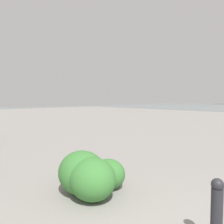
{
  "coord_description": "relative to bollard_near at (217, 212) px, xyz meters",
  "views": [
    {
      "loc": [
        0.08,
        1.1,
        1.57
      ],
      "look_at": [
        8.98,
        -6.96,
        0.85
      ],
      "focal_mm": 34.72,
      "sensor_mm": 36.0,
      "label": 1
    }
  ],
  "objects": [
    {
      "name": "shrub_tall",
      "position": [
        2.05,
        0.29,
        -0.04
      ],
      "size": [
        0.84,
        0.76,
        0.72
      ],
      "color": "#387533",
      "rests_on": "ground"
    },
    {
      "name": "bollard_near",
      "position": [
        0.0,
        0.0,
        0.0
      ],
      "size": [
        0.13,
        0.13,
        0.75
      ],
      "color": "#232328",
      "rests_on": "ground"
    },
    {
      "name": "shrub_wide",
      "position": [
        1.76,
        0.3,
        -0.06
      ],
      "size": [
        0.78,
        0.71,
        0.67
      ],
      "color": "#387533",
      "rests_on": "ground"
    },
    {
      "name": "shrub_round",
      "position": [
        1.92,
        -0.19,
        -0.14
      ],
      "size": [
        0.61,
        0.55,
        0.51
      ],
      "color": "#387533",
      "rests_on": "ground"
    }
  ]
}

